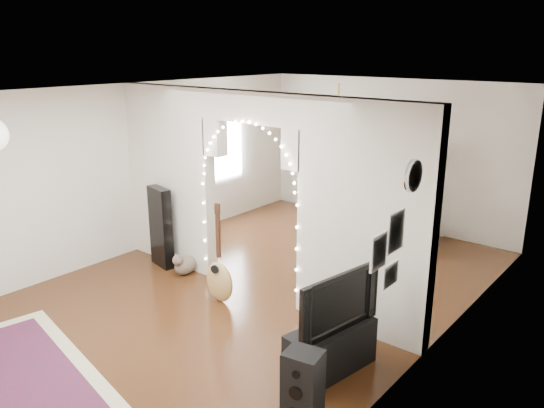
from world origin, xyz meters
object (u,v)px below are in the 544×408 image
Objects in this scene: acoustic_guitar at (219,266)px; dining_chair_left at (341,225)px; media_console at (330,349)px; dining_table at (382,198)px; floor_speaker at (303,394)px; bookcase at (386,185)px; dining_chair_right at (416,235)px.

dining_chair_left is (-0.10, 3.12, -0.28)m from acoustic_guitar.
media_console is 4.10m from dining_chair_left.
media_console is at bearing -75.39° from dining_table.
bookcase is (-2.06, 5.38, 0.42)m from floor_speaker.
media_console is 4.39m from dining_table.
dining_chair_right is at bearing -43.55° from bookcase.
dining_table is 2.37× the size of dining_chair_right.
dining_chair_left is 0.86× the size of dining_chair_right.
acoustic_guitar is 3.14m from dining_chair_left.
dining_chair_left is at bearing -118.69° from bookcase.
dining_table is (-1.93, 4.99, 0.29)m from floor_speaker.
dining_chair_left is (-2.09, 3.52, -0.04)m from media_console.
acoustic_guitar is 3.59m from dining_chair_right.
dining_table is (0.38, 3.66, 0.19)m from acoustic_guitar.
dining_chair_left is (-2.42, 4.45, -0.18)m from floor_speaker.
acoustic_guitar is 2.10× the size of dining_chair_right.
dining_chair_right reaches higher than dining_chair_left.
dining_table is 0.86m from dining_chair_left.
floor_speaker reaches higher than dining_chair_right.
dining_table is at bearing 100.44° from floor_speaker.
acoustic_guitar is 1.14× the size of media_console.
dining_chair_left is at bearing 130.66° from media_console.
acoustic_guitar reaches higher than dining_table.
bookcase reaches higher than dining_table.
floor_speaker is 4.84m from dining_chair_right.
bookcase is at bearing 100.26° from floor_speaker.
dining_table is at bearing 48.69° from dining_chair_left.
floor_speaker is 5.07m from dining_chair_left.
bookcase is (0.25, 4.05, 0.32)m from acoustic_guitar.
floor_speaker is 0.48× the size of bookcase.
bookcase reaches higher than acoustic_guitar.
dining_chair_right is at bearing 11.69° from dining_chair_left.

